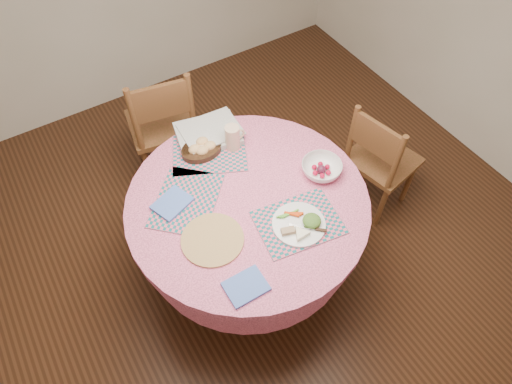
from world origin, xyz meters
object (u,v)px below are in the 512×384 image
(wicker_trivet, at_px, (212,240))
(latte_mug, at_px, (233,137))
(chair_right, at_px, (379,159))
(fruit_bowl, at_px, (321,169))
(bread_bowl, at_px, (202,148))
(chair_back, at_px, (163,124))
(dining_table, at_px, (248,221))
(dinner_plate, at_px, (301,223))

(wicker_trivet, height_order, latte_mug, latte_mug)
(chair_right, xyz_separation_m, latte_mug, (-0.86, 0.32, 0.38))
(fruit_bowl, bearing_deg, bread_bowl, 135.29)
(latte_mug, bearing_deg, chair_back, 104.86)
(dining_table, relative_size, latte_mug, 8.54)
(bread_bowl, bearing_deg, chair_back, 90.78)
(fruit_bowl, bearing_deg, latte_mug, 126.72)
(chair_right, xyz_separation_m, fruit_bowl, (-0.56, -0.08, 0.34))
(chair_right, height_order, bread_bowl, chair_right)
(chair_right, height_order, latte_mug, latte_mug)
(dining_table, height_order, dinner_plate, dinner_plate)
(wicker_trivet, bearing_deg, chair_right, 6.68)
(chair_back, height_order, wicker_trivet, chair_back)
(dining_table, bearing_deg, fruit_bowl, -7.02)
(dinner_plate, bearing_deg, chair_back, 98.36)
(dining_table, distance_m, chair_back, 1.00)
(chair_back, relative_size, wicker_trivet, 3.11)
(wicker_trivet, bearing_deg, fruit_bowl, 5.39)
(dinner_plate, distance_m, latte_mug, 0.62)
(wicker_trivet, xyz_separation_m, fruit_bowl, (0.69, 0.06, 0.03))
(bread_bowl, bearing_deg, chair_right, -20.22)
(bread_bowl, bearing_deg, fruit_bowl, -44.71)
(chair_back, xyz_separation_m, bread_bowl, (0.01, -0.59, 0.30))
(chair_back, relative_size, bread_bowl, 4.05)
(chair_right, height_order, chair_back, chair_back)
(chair_back, height_order, dinner_plate, chair_back)
(dinner_plate, height_order, bread_bowl, bread_bowl)
(dining_table, bearing_deg, wicker_trivet, -156.21)
(latte_mug, bearing_deg, fruit_bowl, -53.28)
(bread_bowl, distance_m, fruit_bowl, 0.65)
(chair_right, relative_size, fruit_bowl, 3.33)
(dining_table, xyz_separation_m, dinner_plate, (0.14, -0.27, 0.22))
(wicker_trivet, relative_size, bread_bowl, 1.30)
(fruit_bowl, bearing_deg, wicker_trivet, -174.61)
(bread_bowl, xyz_separation_m, latte_mug, (0.16, -0.06, 0.04))
(latte_mug, distance_m, fruit_bowl, 0.50)
(chair_back, distance_m, fruit_bowl, 1.19)
(dinner_plate, bearing_deg, bread_bowl, 104.74)
(chair_right, height_order, wicker_trivet, chair_right)
(dinner_plate, bearing_deg, chair_right, 19.49)
(chair_back, bearing_deg, wicker_trivet, 89.39)
(bread_bowl, relative_size, latte_mug, 1.58)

